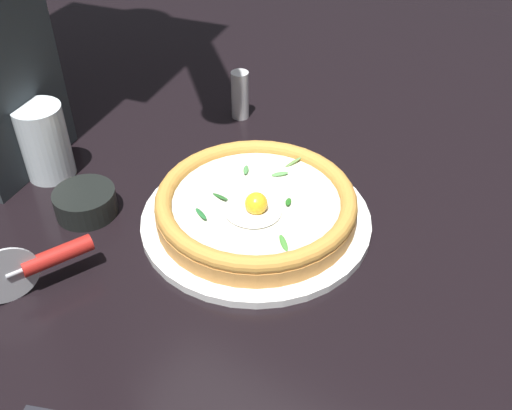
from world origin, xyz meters
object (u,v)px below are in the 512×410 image
at_px(pizza, 256,204).
at_px(side_bowl, 86,202).
at_px(drinking_glass, 46,147).
at_px(pizza_cutter, 41,262).
at_px(pepper_shaker, 240,95).

xyz_separation_m(pizza, side_bowl, (0.22, 0.12, -0.01)).
xyz_separation_m(side_bowl, drinking_glass, (0.12, -0.04, 0.03)).
xyz_separation_m(side_bowl, pizza_cutter, (-0.06, 0.13, 0.02)).
height_order(pizza, pizza_cutter, pizza_cutter).
bearing_deg(pepper_shaker, drinking_glass, 64.38).
relative_size(pizza, side_bowl, 3.16).
relative_size(drinking_glass, pepper_shaker, 1.37).
relative_size(pizza, drinking_glass, 2.35).
bearing_deg(pizza_cutter, drinking_glass, -42.99).
bearing_deg(pizza, drinking_glass, 13.26).
relative_size(side_bowl, pizza_cutter, 0.62).
relative_size(pizza_cutter, drinking_glass, 1.19).
bearing_deg(pepper_shaker, pizza_cutter, 93.89).
bearing_deg(pizza_cutter, side_bowl, -63.93).
xyz_separation_m(pizza, drinking_glass, (0.34, 0.08, 0.02)).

